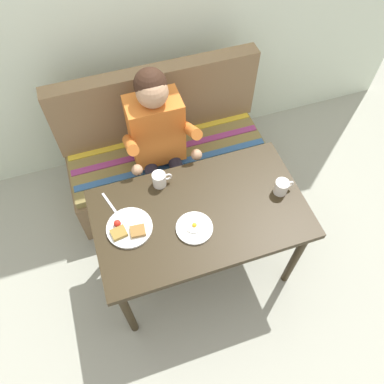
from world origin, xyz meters
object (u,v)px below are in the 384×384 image
object	(u,v)px
person	(159,139)
plate_eggs	(194,228)
fork	(110,203)
plate_breakfast	(129,228)
coffee_mug_second	(282,187)
coffee_mug	(160,179)
table	(200,219)
couch	(166,157)

from	to	relation	value
person	plate_eggs	size ratio (longest dim) A/B	5.98
person	fork	distance (m)	0.54
person	plate_eggs	distance (m)	0.68
person	plate_breakfast	size ratio (longest dim) A/B	4.81
plate_eggs	coffee_mug_second	distance (m)	0.56
plate_eggs	fork	bearing A→B (deg)	143.24
coffee_mug	coffee_mug_second	xyz separation A→B (m)	(0.65, -0.27, -0.00)
table	fork	bearing A→B (deg)	155.56
coffee_mug_second	fork	size ratio (longest dim) A/B	0.69
plate_breakfast	coffee_mug	world-z (taller)	coffee_mug
coffee_mug	coffee_mug_second	distance (m)	0.70
person	coffee_mug	distance (m)	0.35
table	coffee_mug	xyz separation A→B (m)	(-0.16, 0.26, 0.13)
person	plate_breakfast	distance (m)	0.66
table	person	bearing A→B (deg)	97.43
couch	fork	xyz separation A→B (m)	(-0.47, -0.55, 0.40)
table	fork	xyz separation A→B (m)	(-0.47, 0.21, 0.08)
plate_breakfast	coffee_mug	size ratio (longest dim) A/B	2.14
couch	coffee_mug_second	world-z (taller)	couch
couch	plate_breakfast	world-z (taller)	couch
table	fork	world-z (taller)	fork
table	coffee_mug_second	xyz separation A→B (m)	(0.49, -0.01, 0.13)
coffee_mug	person	bearing A→B (deg)	75.58
table	coffee_mug_second	distance (m)	0.50
coffee_mug_second	person	bearing A→B (deg)	133.06
couch	coffee_mug_second	size ratio (longest dim) A/B	12.20
couch	coffee_mug	bearing A→B (deg)	-107.75
table	plate_breakfast	world-z (taller)	plate_breakfast
plate_breakfast	table	bearing A→B (deg)	-2.48
fork	coffee_mug_second	bearing A→B (deg)	-30.84
couch	person	world-z (taller)	person
table	person	xyz separation A→B (m)	(-0.08, 0.59, 0.09)
plate_eggs	person	bearing A→B (deg)	90.96
person	plate_eggs	world-z (taller)	person
plate_breakfast	fork	bearing A→B (deg)	109.31
plate_eggs	coffee_mug_second	size ratio (longest dim) A/B	1.72
person	coffee_mug_second	world-z (taller)	person
plate_breakfast	plate_eggs	xyz separation A→B (m)	(0.34, -0.11, -0.00)
coffee_mug	coffee_mug_second	size ratio (longest dim) A/B	1.00
coffee_mug_second	coffee_mug	bearing A→B (deg)	157.38
plate_eggs	fork	size ratio (longest dim) A/B	1.19
table	plate_breakfast	distance (m)	0.41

